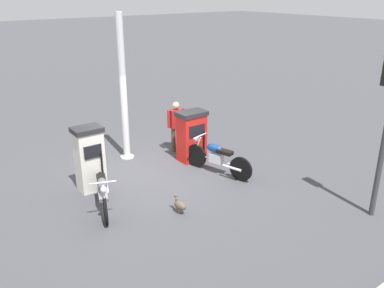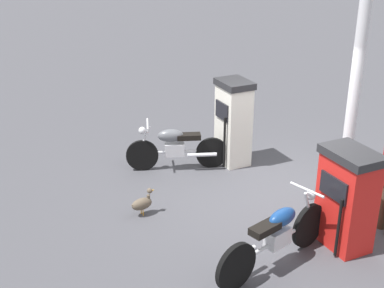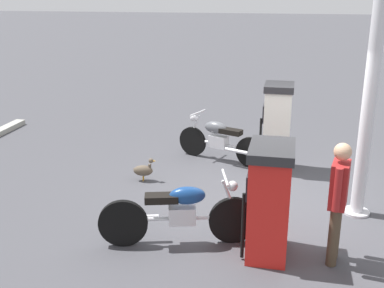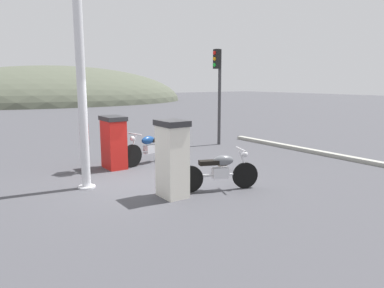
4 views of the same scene
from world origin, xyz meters
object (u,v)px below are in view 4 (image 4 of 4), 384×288
(motorcycle_far_pump, at_px, (150,148))
(attendant_person, at_px, (84,139))
(fuel_pump_near, at_px, (172,158))
(wandering_duck, at_px, (223,164))
(roadside_traffic_light, at_px, (218,80))
(fuel_pump_far, at_px, (114,142))
(canopy_support_pole, at_px, (82,101))
(motorcycle_near_pump, at_px, (219,170))

(motorcycle_far_pump, distance_m, attendant_person, 2.03)
(motorcycle_far_pump, bearing_deg, attendant_person, 178.76)
(fuel_pump_near, xyz_separation_m, wandering_duck, (2.29, 1.09, -0.63))
(fuel_pump_near, distance_m, roadside_traffic_light, 6.82)
(fuel_pump_near, relative_size, fuel_pump_far, 1.11)
(fuel_pump_near, distance_m, motorcycle_far_pump, 3.35)
(attendant_person, distance_m, canopy_support_pole, 1.91)
(fuel_pump_far, xyz_separation_m, roadside_traffic_light, (4.85, 1.36, 1.73))
(motorcycle_near_pump, distance_m, motorcycle_far_pump, 3.34)
(motorcycle_far_pump, distance_m, roadside_traffic_light, 4.43)
(motorcycle_near_pump, bearing_deg, motorcycle_far_pump, 89.35)
(wandering_duck, distance_m, canopy_support_pole, 4.07)
(motorcycle_far_pump, relative_size, wandering_duck, 4.82)
(attendant_person, height_order, wandering_duck, attendant_person)
(motorcycle_near_pump, height_order, wandering_duck, motorcycle_near_pump)
(motorcycle_near_pump, relative_size, canopy_support_pole, 0.43)
(fuel_pump_far, xyz_separation_m, motorcycle_far_pump, (1.15, -0.01, -0.29))
(wandering_duck, xyz_separation_m, roadside_traffic_light, (2.56, 3.41, 2.28))
(motorcycle_near_pump, distance_m, roadside_traffic_light, 6.34)
(fuel_pump_far, height_order, motorcycle_near_pump, fuel_pump_far)
(motorcycle_far_pump, bearing_deg, motorcycle_near_pump, -90.65)
(wandering_duck, bearing_deg, canopy_support_pole, 170.41)
(fuel_pump_near, bearing_deg, fuel_pump_far, 90.00)
(fuel_pump_near, xyz_separation_m, attendant_person, (-0.83, 3.17, 0.06))
(motorcycle_near_pump, xyz_separation_m, roadside_traffic_light, (3.73, 4.71, 2.03))
(motorcycle_far_pump, bearing_deg, fuel_pump_near, -110.25)
(fuel_pump_far, bearing_deg, canopy_support_pole, -132.02)
(canopy_support_pole, bearing_deg, motorcycle_far_pump, 30.24)
(wandering_duck, relative_size, canopy_support_pole, 0.10)
(fuel_pump_near, relative_size, roadside_traffic_light, 0.45)
(motorcycle_near_pump, relative_size, attendant_person, 1.15)
(fuel_pump_near, relative_size, wandering_duck, 3.81)
(motorcycle_near_pump, bearing_deg, roadside_traffic_light, 51.60)
(fuel_pump_far, distance_m, canopy_support_pole, 2.32)
(attendant_person, bearing_deg, motorcycle_near_pump, -60.11)
(attendant_person, xyz_separation_m, canopy_support_pole, (-0.48, -1.47, 1.12))
(motorcycle_near_pump, xyz_separation_m, canopy_support_pole, (-2.42, 1.90, 1.55))
(motorcycle_near_pump, height_order, attendant_person, attendant_person)
(motorcycle_near_pump, bearing_deg, wandering_duck, 47.80)
(motorcycle_far_pump, xyz_separation_m, attendant_person, (-1.98, 0.04, 0.43))
(fuel_pump_near, xyz_separation_m, fuel_pump_far, (0.00, 3.14, -0.08))
(attendant_person, distance_m, wandering_duck, 3.81)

